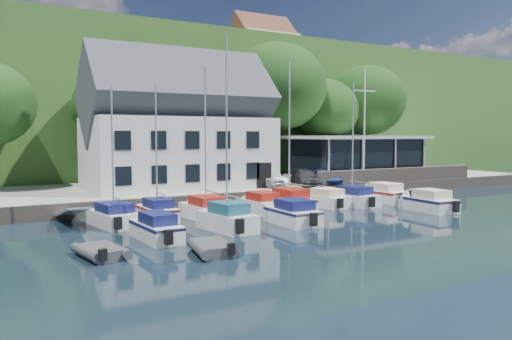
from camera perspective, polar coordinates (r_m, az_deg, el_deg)
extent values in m
plane|color=black|center=(30.35, 15.62, -5.91)|extent=(180.00, 180.00, 0.00)
cube|color=gray|center=(44.22, -0.73, -2.03)|extent=(60.00, 13.00, 1.00)
cube|color=#675C52|center=(38.70, 3.95, -2.90)|extent=(60.00, 0.30, 1.00)
cube|color=#2D5821|center=(85.70, -15.41, 5.77)|extent=(160.00, 75.00, 16.00)
cube|color=#616934|center=(96.19, -12.02, 10.48)|extent=(50.00, 30.00, 0.30)
cube|color=#675C52|center=(46.59, 16.05, -0.52)|extent=(18.00, 0.50, 1.20)
imported|color=silver|center=(39.94, 1.20, -1.11)|extent=(1.88, 3.63, 1.18)
imported|color=white|center=(40.72, 1.83, -1.06)|extent=(1.47, 3.44, 1.10)
imported|color=#313136|center=(41.51, 5.71, -0.88)|extent=(3.00, 4.67, 1.26)
imported|color=navy|center=(42.88, 7.80, -0.71)|extent=(2.35, 4.04, 1.30)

